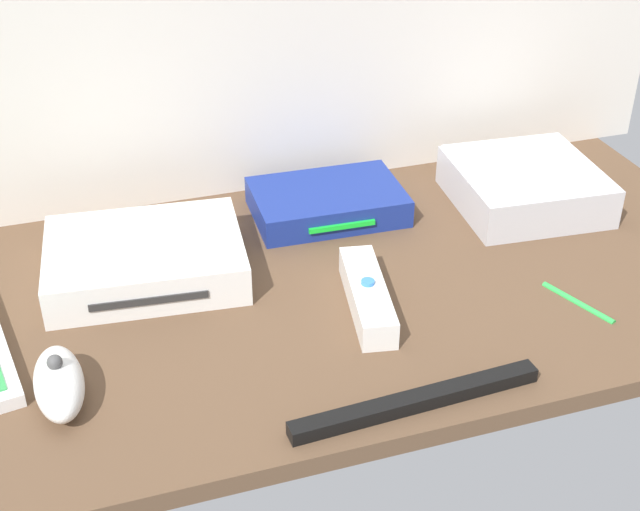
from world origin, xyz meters
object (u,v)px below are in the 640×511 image
object	(u,v)px
game_console	(145,259)
sensor_bar	(416,401)
remote_wand	(367,296)
stylus_pen	(578,300)
network_router	(327,202)
remote_nunchuk	(59,383)
mini_computer	(525,185)

from	to	relation	value
game_console	sensor_bar	bearing A→B (deg)	-49.95
remote_wand	stylus_pen	xyz separation A→B (cm)	(21.35, -6.07, -1.16)
game_console	remote_wand	distance (cm)	24.61
network_router	sensor_bar	bearing A→B (deg)	-93.46
remote_nunchuk	stylus_pen	size ratio (longest dim) A/B	1.12
game_console	network_router	xyz separation A→B (cm)	(23.16, 7.03, -0.50)
mini_computer	network_router	bearing A→B (deg)	168.21
remote_wand	sensor_bar	distance (cm)	15.70
sensor_bar	network_router	bearing A→B (deg)	81.65
game_console	mini_computer	bearing A→B (deg)	7.87
remote_wand	sensor_bar	bearing A→B (deg)	-84.09
remote_nunchuk	sensor_bar	world-z (taller)	remote_nunchuk
remote_wand	game_console	bearing A→B (deg)	158.28
mini_computer	stylus_pen	size ratio (longest dim) A/B	2.02
remote_wand	mini_computer	bearing A→B (deg)	39.64
mini_computer	stylus_pen	distance (cm)	21.78
stylus_pen	sensor_bar	bearing A→B (deg)	-156.98
game_console	remote_nunchuk	xyz separation A→B (cm)	(-10.34, -17.98, -0.16)
game_console	remote_nunchuk	bearing A→B (deg)	-114.43
stylus_pen	remote_wand	bearing A→B (deg)	164.12
mini_computer	network_router	xyz separation A→B (cm)	(-24.20, 5.05, -0.94)
mini_computer	remote_nunchuk	bearing A→B (deg)	-160.92
mini_computer	sensor_bar	xyz separation A→B (cm)	(-27.62, -30.61, -1.94)
sensor_bar	mini_computer	bearing A→B (deg)	45.08
game_console	remote_wand	world-z (taller)	game_console
network_router	stylus_pen	world-z (taller)	network_router
sensor_bar	stylus_pen	distance (cm)	24.46
game_console	sensor_bar	size ratio (longest dim) A/B	0.93
mini_computer	sensor_bar	size ratio (longest dim) A/B	0.76
remote_nunchuk	sensor_bar	size ratio (longest dim) A/B	0.42
remote_wand	remote_nunchuk	bearing A→B (deg)	-160.77
network_router	remote_nunchuk	world-z (taller)	remote_nunchuk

